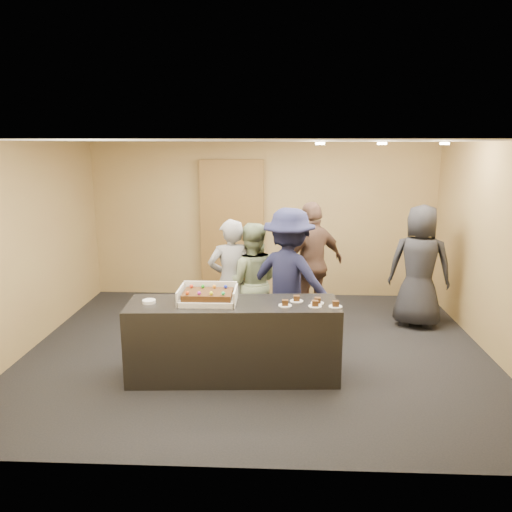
% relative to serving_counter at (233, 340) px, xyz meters
% --- Properties ---
extents(room, '(6.04, 6.00, 2.70)m').
position_rel_serving_counter_xyz_m(room, '(0.24, 0.80, 0.90)').
color(room, black).
rests_on(room, ground).
extents(serving_counter, '(2.44, 0.84, 0.90)m').
position_rel_serving_counter_xyz_m(serving_counter, '(0.00, 0.00, 0.00)').
color(serving_counter, black).
rests_on(serving_counter, floor).
extents(storage_cabinet, '(1.09, 0.15, 2.41)m').
position_rel_serving_counter_xyz_m(storage_cabinet, '(-0.30, 3.21, 0.75)').
color(storage_cabinet, brown).
rests_on(storage_cabinet, floor).
extents(cake_box, '(0.65, 0.45, 0.19)m').
position_rel_serving_counter_xyz_m(cake_box, '(-0.29, 0.02, 0.49)').
color(cake_box, white).
rests_on(cake_box, serving_counter).
extents(sheet_cake, '(0.55, 0.38, 0.11)m').
position_rel_serving_counter_xyz_m(sheet_cake, '(-0.29, 0.00, 0.55)').
color(sheet_cake, '#311D0B').
rests_on(sheet_cake, cake_box).
extents(plate_stack, '(0.15, 0.15, 0.04)m').
position_rel_serving_counter_xyz_m(plate_stack, '(-0.95, -0.05, 0.47)').
color(plate_stack, white).
rests_on(plate_stack, serving_counter).
extents(slice_a, '(0.15, 0.15, 0.07)m').
position_rel_serving_counter_xyz_m(slice_a, '(0.59, -0.08, 0.47)').
color(slice_a, white).
rests_on(slice_a, serving_counter).
extents(slice_b, '(0.15, 0.15, 0.07)m').
position_rel_serving_counter_xyz_m(slice_b, '(0.72, 0.09, 0.47)').
color(slice_b, white).
rests_on(slice_b, serving_counter).
extents(slice_c, '(0.15, 0.15, 0.07)m').
position_rel_serving_counter_xyz_m(slice_c, '(0.92, -0.09, 0.47)').
color(slice_c, white).
rests_on(slice_c, serving_counter).
extents(slice_d, '(0.15, 0.15, 0.07)m').
position_rel_serving_counter_xyz_m(slice_d, '(0.96, 0.03, 0.47)').
color(slice_d, white).
rests_on(slice_d, serving_counter).
extents(slice_e, '(0.15, 0.15, 0.07)m').
position_rel_serving_counter_xyz_m(slice_e, '(1.15, -0.09, 0.47)').
color(slice_e, white).
rests_on(slice_e, serving_counter).
extents(person_server_grey, '(0.71, 0.57, 1.70)m').
position_rel_serving_counter_xyz_m(person_server_grey, '(-0.13, 1.09, 0.40)').
color(person_server_grey, gray).
rests_on(person_server_grey, floor).
extents(person_sage_man, '(0.80, 0.63, 1.64)m').
position_rel_serving_counter_xyz_m(person_sage_man, '(0.15, 1.16, 0.37)').
color(person_sage_man, gray).
rests_on(person_sage_man, floor).
extents(person_navy_man, '(1.39, 1.15, 1.87)m').
position_rel_serving_counter_xyz_m(person_navy_man, '(0.65, 0.89, 0.49)').
color(person_navy_man, '#191B3B').
rests_on(person_navy_man, floor).
extents(person_brown_extra, '(1.16, 0.98, 1.85)m').
position_rel_serving_counter_xyz_m(person_brown_extra, '(1.01, 1.81, 0.48)').
color(person_brown_extra, brown).
rests_on(person_brown_extra, floor).
extents(person_dark_suit, '(1.01, 0.80, 1.82)m').
position_rel_serving_counter_xyz_m(person_dark_suit, '(2.58, 1.81, 0.46)').
color(person_dark_suit, '#242429').
rests_on(person_dark_suit, floor).
extents(ceiling_spotlights, '(1.72, 0.12, 0.03)m').
position_rel_serving_counter_xyz_m(ceiling_spotlights, '(1.84, 1.30, 2.22)').
color(ceiling_spotlights, '#FFEAC6').
rests_on(ceiling_spotlights, ceiling).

